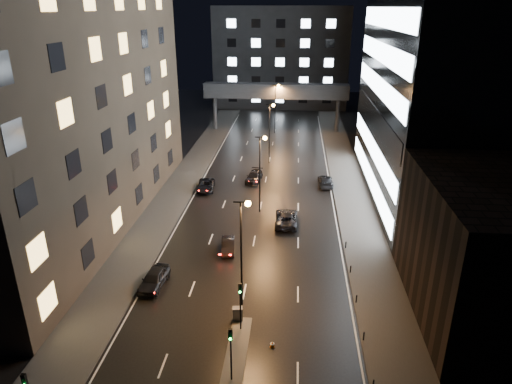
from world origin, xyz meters
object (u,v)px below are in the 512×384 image
car_toward_b (325,181)px  utility_cabinet (238,314)px  car_toward_a (286,218)px  car_away_c (206,186)px  car_away_d (254,177)px  car_away_b (228,246)px  car_away_a (154,279)px

car_toward_b → utility_cabinet: (-9.10, -32.51, 0.00)m
utility_cabinet → car_toward_b: bearing=67.0°
car_toward_a → car_away_c: bearing=-40.6°
car_away_c → car_away_d: bearing=27.2°
car_away_b → car_away_d: 21.63m
car_away_b → utility_cabinet: bearing=-85.5°
car_away_a → car_away_c: bearing=94.4°
car_away_b → utility_cabinet: 12.05m
car_away_c → utility_cabinet: car_away_c is taller
car_away_b → car_away_a: bearing=-137.1°
car_toward_b → car_away_d: bearing=-6.3°
car_away_b → car_toward_a: size_ratio=0.69×
car_toward_b → utility_cabinet: bearing=72.8°
car_away_d → car_toward_b: (10.75, -0.89, 0.01)m
car_away_b → utility_cabinet: utility_cabinet is taller
car_away_b → utility_cabinet: (2.53, -11.78, 0.09)m
car_away_c → utility_cabinet: bearing=-79.3°
car_away_a → car_toward_a: car_away_a is taller
car_toward_a → utility_cabinet: 19.35m
car_toward_a → car_toward_b: bearing=-112.3°
car_away_a → car_away_b: bearing=55.5°
car_toward_b → car_away_b: bearing=59.2°
car_away_c → car_away_d: car_away_d is taller
car_toward_a → utility_cabinet: bearing=79.0°
car_toward_b → utility_cabinet: car_toward_b is taller
car_away_d → car_toward_b: bearing=2.4°
car_away_c → utility_cabinet: (8.31, -29.17, 0.03)m
car_away_d → car_toward_a: (5.26, -14.39, 0.07)m
car_toward_a → car_away_b: bearing=49.4°
car_away_a → car_toward_a: 18.96m
car_away_a → car_away_b: 9.48m
car_away_d → utility_cabinet: bearing=-80.0°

